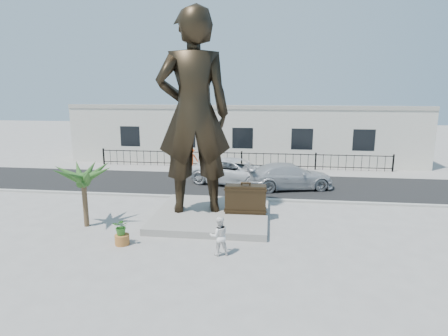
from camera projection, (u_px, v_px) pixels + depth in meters
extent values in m
plane|color=#9E9991|center=(218.00, 230.00, 16.10)|extent=(100.00, 100.00, 0.00)
cube|color=black|center=(236.00, 184.00, 23.86)|extent=(40.00, 7.00, 0.01)
cube|color=#A5A399|center=(230.00, 198.00, 20.46)|extent=(40.00, 0.25, 0.12)
cube|color=#9E9991|center=(241.00, 170.00, 27.74)|extent=(40.00, 2.50, 0.02)
cube|color=gray|center=(212.00, 215.00, 17.59)|extent=(5.20, 5.20, 0.30)
cube|color=black|center=(242.00, 160.00, 28.40)|extent=(22.00, 0.10, 1.20)
cube|color=silver|center=(246.00, 133.00, 32.14)|extent=(28.00, 7.00, 4.40)
imported|color=black|center=(194.00, 114.00, 16.84)|extent=(3.74, 2.91, 9.10)
cube|color=#2F2213|center=(246.00, 199.00, 17.27)|extent=(1.88, 0.64, 1.32)
imported|color=white|center=(219.00, 236.00, 13.56)|extent=(0.83, 0.72, 1.46)
imported|color=silver|center=(236.00, 172.00, 23.63)|extent=(6.27, 4.34, 1.59)
imported|color=#A6A9AB|center=(289.00, 176.00, 22.57)|extent=(5.64, 3.38, 1.53)
imported|color=#FF470D|center=(191.00, 158.00, 28.12)|extent=(1.12, 0.79, 1.58)
cylinder|color=#A7652C|center=(122.00, 240.00, 14.56)|extent=(0.56, 0.56, 0.40)
imported|color=#317024|center=(121.00, 227.00, 14.45)|extent=(0.67, 0.60, 0.67)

